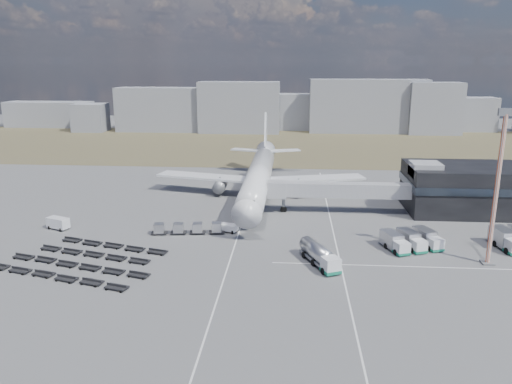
{
  "coord_description": "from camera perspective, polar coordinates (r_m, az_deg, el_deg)",
  "views": [
    {
      "loc": [
        7.99,
        -83.35,
        31.75
      ],
      "look_at": [
        0.12,
        21.57,
        4.0
      ],
      "focal_mm": 35.0,
      "sensor_mm": 36.0,
      "label": 1
    }
  ],
  "objects": [
    {
      "name": "baggage_dollies",
      "position": [
        86.54,
        -19.15,
        -7.33
      ],
      "size": [
        27.43,
        21.34,
        0.79
      ],
      "rotation": [
        0.0,
        0.0,
        -0.27
      ],
      "color": "black",
      "rests_on": "ground"
    },
    {
      "name": "fuel_tanker",
      "position": [
        81.03,
        7.27,
        -7.17
      ],
      "size": [
        6.47,
        10.29,
        3.27
      ],
      "rotation": [
        0.0,
        0.0,
        0.42
      ],
      "color": "silver",
      "rests_on": "ground"
    },
    {
      "name": "uld_row",
      "position": [
        95.19,
        -7.78,
        -4.12
      ],
      "size": [
        13.89,
        3.43,
        1.91
      ],
      "rotation": [
        0.0,
        0.0,
        0.12
      ],
      "color": "black",
      "rests_on": "ground"
    },
    {
      "name": "terminal",
      "position": [
        117.48,
        23.96,
        0.44
      ],
      "size": [
        30.4,
        16.4,
        11.0
      ],
      "color": "black",
      "rests_on": "ground"
    },
    {
      "name": "skyline",
      "position": [
        232.51,
        2.85,
        9.32
      ],
      "size": [
        288.35,
        26.66,
        23.78
      ],
      "color": "gray",
      "rests_on": "ground"
    },
    {
      "name": "service_trucks_near",
      "position": [
        91.33,
        17.33,
        -5.29
      ],
      "size": [
        10.62,
        9.33,
        2.69
      ],
      "rotation": [
        0.0,
        0.0,
        0.35
      ],
      "color": "silver",
      "rests_on": "ground"
    },
    {
      "name": "ground",
      "position": [
        89.55,
        -1.11,
        -5.99
      ],
      "size": [
        420.0,
        420.0,
        0.0
      ],
      "primitive_type": "plane",
      "color": "#565659",
      "rests_on": "ground"
    },
    {
      "name": "lane_markings",
      "position": [
        92.02,
        5.16,
        -5.47
      ],
      "size": [
        47.12,
        110.0,
        0.01
      ],
      "color": "silver",
      "rests_on": "ground"
    },
    {
      "name": "pushback_tug",
      "position": [
        95.72,
        -3.15,
        -4.14
      ],
      "size": [
        3.82,
        2.88,
        1.52
      ],
      "primitive_type": "cube",
      "rotation": [
        0.0,
        0.0,
        -0.32
      ],
      "color": "silver",
      "rests_on": "ground"
    },
    {
      "name": "utility_van",
      "position": [
        104.31,
        -21.68,
        -3.36
      ],
      "size": [
        4.78,
        3.46,
        2.32
      ],
      "primitive_type": "cube",
      "rotation": [
        0.0,
        0.0,
        -0.38
      ],
      "color": "silver",
      "rests_on": "ground"
    },
    {
      "name": "grass_strip",
      "position": [
        196.1,
        1.91,
        5.45
      ],
      "size": [
        420.0,
        90.0,
        0.01
      ],
      "primitive_type": "cube",
      "color": "#48422B",
      "rests_on": "ground"
    },
    {
      "name": "catering_truck",
      "position": [
        124.32,
        6.73,
        0.5
      ],
      "size": [
        3.26,
        5.89,
        2.55
      ],
      "rotation": [
        0.0,
        0.0,
        0.19
      ],
      "color": "silver",
      "rests_on": "ground"
    },
    {
      "name": "floodlight_mast",
      "position": [
        85.97,
        25.8,
        0.32
      ],
      "size": [
        2.32,
        1.92,
        24.89
      ],
      "rotation": [
        0.0,
        0.0,
        -0.02
      ],
      "color": "#BD451E",
      "rests_on": "ground"
    },
    {
      "name": "airliner",
      "position": [
        118.98,
        0.33,
        1.93
      ],
      "size": [
        51.59,
        64.53,
        17.62
      ],
      "color": "silver",
      "rests_on": "ground"
    },
    {
      "name": "jet_bridge",
      "position": [
        107.44,
        8.38,
        0.23
      ],
      "size": [
        30.3,
        3.8,
        7.05
      ],
      "color": "#939399",
      "rests_on": "ground"
    }
  ]
}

